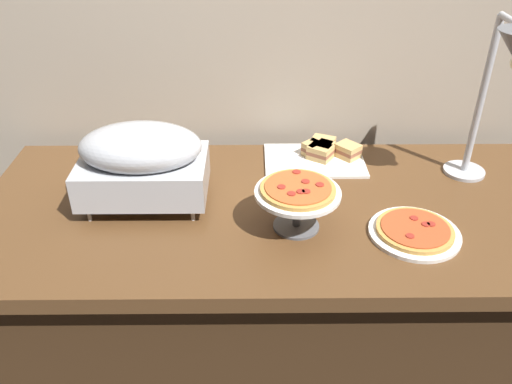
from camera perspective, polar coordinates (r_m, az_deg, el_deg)
name	(u,v)px	position (r m, az deg, el deg)	size (l,w,h in m)	color
ground_plane	(274,367)	(2.19, 1.95, -18.29)	(8.00, 8.00, 0.00)	#4C443D
back_wall	(275,23)	(1.96, 2.04, 17.76)	(4.40, 0.04, 2.40)	tan
buffet_table	(276,294)	(1.91, 2.17, -10.87)	(1.90, 0.84, 0.76)	brown
chafing_dish	(142,161)	(1.65, -12.16, 3.29)	(0.39, 0.26, 0.26)	#B7BABF
heat_lamp	(511,66)	(1.71, 25.80, 12.09)	(0.15, 0.32, 0.55)	#B7BABF
pizza_plate_front	(415,232)	(1.60, 16.71, -4.10)	(0.26, 0.26, 0.03)	white
pizza_plate_center	(298,195)	(1.52, 4.50, -0.31)	(0.25, 0.25, 0.14)	#595B60
sandwich_platter	(321,154)	(1.94, 7.04, 4.10)	(0.36, 0.25, 0.06)	white
sauce_cup_near	(113,159)	(1.96, -15.15, 3.43)	(0.06, 0.06, 0.03)	black
sauce_cup_far	(176,157)	(1.93, -8.64, 3.74)	(0.06, 0.06, 0.03)	black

